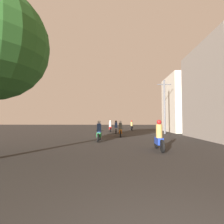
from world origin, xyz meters
TOP-DOWN VIEW (x-y plane):
  - motorcycle_blue at (1.38, 7.60)m, footprint 0.60×2.00m
  - motorcycle_green at (-2.19, 11.51)m, footprint 0.60×1.93m
  - motorcycle_orange at (-0.54, 15.08)m, footprint 0.60×2.07m
  - motorcycle_silver at (-1.01, 19.55)m, footprint 0.60×2.05m
  - motorcycle_red at (-1.83, 22.22)m, footprint 0.60×2.03m
  - motorcycle_black at (1.35, 25.90)m, footprint 0.60×1.95m
  - building_right_far at (8.47, 22.33)m, footprint 4.96×6.34m
  - utility_pole_far at (4.62, 18.74)m, footprint 1.60×0.20m

SIDE VIEW (x-z plane):
  - motorcycle_orange at x=-0.54m, z-range -0.16..1.39m
  - motorcycle_silver at x=-1.01m, z-range -0.16..1.40m
  - motorcycle_red at x=-1.83m, z-range -0.16..1.41m
  - motorcycle_green at x=-2.19m, z-range -0.16..1.41m
  - motorcycle_black at x=1.35m, z-range -0.16..1.41m
  - motorcycle_blue at x=1.38m, z-range -0.16..1.43m
  - utility_pole_far at x=4.62m, z-range 0.16..6.41m
  - building_right_far at x=8.47m, z-range 0.00..7.54m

